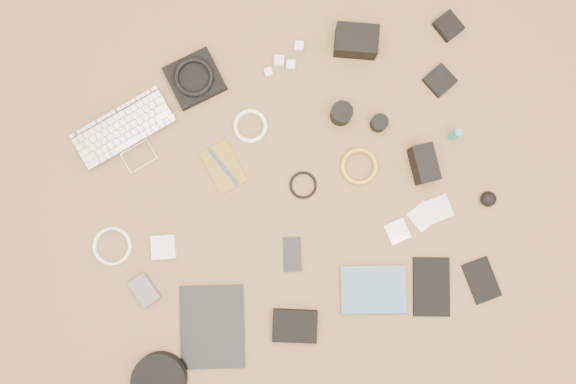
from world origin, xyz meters
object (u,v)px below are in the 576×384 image
object	(u,v)px
dslr_camera	(356,41)
paperback	(374,314)
laptop	(131,141)
tablet	(212,327)
phone	(292,254)
headphone_case	(159,380)

from	to	relation	value
dslr_camera	paperback	xyz separation A→B (m)	(-0.21, -0.90, -0.03)
laptop	paperback	bearing A→B (deg)	-65.72
dslr_camera	tablet	xyz separation A→B (m)	(-0.74, -0.79, -0.04)
phone	laptop	bearing A→B (deg)	143.07
headphone_case	laptop	bearing A→B (deg)	81.60
laptop	dslr_camera	size ratio (longest dim) A/B	2.39
headphone_case	paperback	world-z (taller)	headphone_case
headphone_case	paperback	distance (m)	0.75
dslr_camera	tablet	bearing A→B (deg)	-111.92
laptop	paperback	world-z (taller)	laptop
laptop	dslr_camera	bearing A→B (deg)	-6.62
laptop	headphone_case	bearing A→B (deg)	-112.41
laptop	headphone_case	xyz separation A→B (m)	(-0.12, -0.80, 0.01)
tablet	phone	size ratio (longest dim) A/B	2.38
laptop	phone	bearing A→B (deg)	-65.34
tablet	paperback	world-z (taller)	paperback
dslr_camera	phone	distance (m)	0.76
tablet	paperback	size ratio (longest dim) A/B	1.28
laptop	paperback	distance (m)	1.01
dslr_camera	headphone_case	world-z (taller)	dslr_camera
headphone_case	paperback	size ratio (longest dim) A/B	0.83
laptop	tablet	size ratio (longest dim) A/B	1.24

